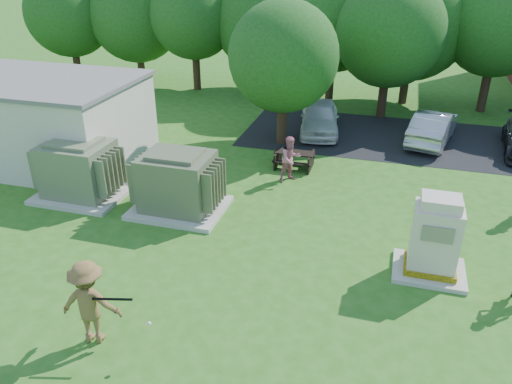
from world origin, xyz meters
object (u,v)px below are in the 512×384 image
(car_white, at_px, (320,117))
(transformer_left, at_px, (79,171))
(generator_cabinet, at_px, (434,241))
(transformer_right, at_px, (178,184))
(person_at_picnic, at_px, (291,159))
(batter, at_px, (90,303))
(picnic_table, at_px, (294,158))
(car_silver_a, at_px, (433,127))

(car_white, bearing_deg, transformer_left, -136.90)
(car_white, bearing_deg, generator_cabinet, -74.09)
(transformer_right, height_order, person_at_picnic, transformer_right)
(transformer_left, bearing_deg, car_white, 52.16)
(batter, bearing_deg, person_at_picnic, -114.70)
(transformer_right, relative_size, person_at_picnic, 1.74)
(batter, relative_size, car_white, 0.48)
(car_white, bearing_deg, person_at_picnic, -100.53)
(picnic_table, xyz_separation_m, car_silver_a, (5.28, 4.45, 0.30))
(generator_cabinet, xyz_separation_m, person_at_picnic, (-4.90, 4.67, -0.15))
(transformer_right, bearing_deg, batter, -83.75)
(picnic_table, bearing_deg, transformer_left, -145.82)
(transformer_left, relative_size, picnic_table, 1.95)
(picnic_table, relative_size, person_at_picnic, 0.89)
(person_at_picnic, bearing_deg, picnic_table, 50.41)
(transformer_right, height_order, generator_cabinet, generator_cabinet)
(transformer_left, xyz_separation_m, transformer_right, (3.70, 0.00, 0.00))
(transformer_left, distance_m, generator_cabinet, 11.71)
(transformer_left, relative_size, person_at_picnic, 1.74)
(transformer_left, bearing_deg, batter, -54.42)
(transformer_left, bearing_deg, picnic_table, 34.18)
(picnic_table, bearing_deg, car_white, 86.71)
(picnic_table, height_order, car_silver_a, car_silver_a)
(transformer_right, height_order, car_white, transformer_right)
(generator_cabinet, xyz_separation_m, car_silver_a, (0.27, 10.32, -0.30))
(generator_cabinet, relative_size, person_at_picnic, 1.34)
(generator_cabinet, xyz_separation_m, car_white, (-4.76, 10.22, -0.28))
(person_at_picnic, bearing_deg, transformer_left, 161.37)
(transformer_left, distance_m, person_at_picnic, 7.49)
(person_at_picnic, xyz_separation_m, car_silver_a, (5.17, 5.65, -0.15))
(batter, distance_m, car_white, 15.16)
(transformer_left, relative_size, car_white, 0.70)
(transformer_left, xyz_separation_m, person_at_picnic, (6.72, 3.29, -0.11))
(picnic_table, bearing_deg, car_silver_a, 40.11)
(transformer_right, bearing_deg, person_at_picnic, 47.42)
(transformer_left, relative_size, car_silver_a, 0.70)
(generator_cabinet, relative_size, batter, 1.13)
(person_at_picnic, distance_m, car_white, 5.55)
(picnic_table, xyz_separation_m, batter, (-2.25, -10.60, 0.61))
(transformer_right, height_order, car_silver_a, transformer_right)
(transformer_right, bearing_deg, transformer_left, 180.00)
(transformer_left, distance_m, car_white, 11.20)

